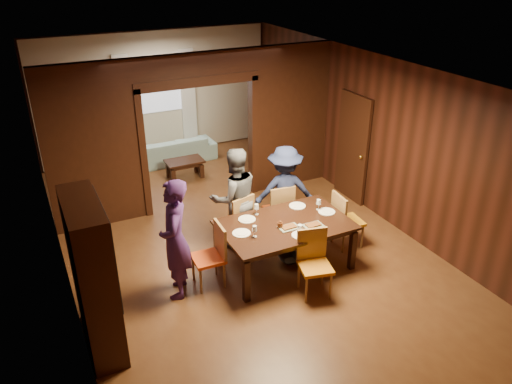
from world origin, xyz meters
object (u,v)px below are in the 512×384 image
coffee_table (185,169)px  hutch (93,277)px  chair_left (208,256)px  dining_table (284,245)px  person_purple (175,240)px  chair_far_r (278,209)px  person_navy (285,191)px  sofa (173,150)px  chair_near (315,265)px  person_grey (235,198)px  chair_far_l (236,220)px  chair_right (348,220)px

coffee_table → hutch: size_ratio=0.40×
hutch → chair_left: bearing=18.0°
dining_table → hutch: 2.99m
person_purple → chair_far_r: person_purple is taller
chair_far_r → hutch: (-3.27, -1.38, 0.52)m
person_purple → coffee_table: person_purple is taller
person_navy → sofa: size_ratio=0.83×
person_navy → chair_near: 1.79m
sofa → chair_far_r: chair_far_r is taller
person_grey → person_navy: bearing=-179.2°
person_purple → person_grey: (1.28, 0.85, -0.03)m
chair_far_r → person_navy: bearing=179.1°
coffee_table → chair_left: 3.94m
person_navy → hutch: hutch is taller
coffee_table → chair_far_l: size_ratio=0.82×
person_purple → coffee_table: size_ratio=2.24×
chair_left → chair_near: (1.29, -0.88, 0.00)m
person_grey → sofa: person_grey is taller
hutch → chair_right: bearing=7.2°
person_purple → person_grey: 1.53m
person_purple → dining_table: bearing=108.1°
chair_left → chair_far_r: 1.82m
person_grey → coffee_table: person_grey is taller
person_purple → chair_near: size_ratio=1.84×
person_grey → hutch: 2.84m
coffee_table → chair_left: size_ratio=0.82×
dining_table → chair_far_l: bearing=116.0°
chair_far_l → person_purple: bearing=16.8°
chair_far_r → hutch: 3.58m
person_navy → chair_far_r: person_navy is taller
coffee_table → chair_right: 4.13m
chair_far_l → person_grey: bearing=-114.1°
person_grey → chair_far_l: size_ratio=1.78×
chair_left → chair_right: size_ratio=1.00×
person_purple → dining_table: size_ratio=0.91×
coffee_table → chair_near: size_ratio=0.82×
person_navy → chair_far_r: (-0.11, 0.01, -0.32)m
sofa → dining_table: bearing=91.7°
person_navy → dining_table: person_navy is taller
coffee_table → chair_left: bearing=-103.8°
person_purple → chair_left: size_ratio=1.84×
person_navy → sofa: (-0.74, 3.99, -0.52)m
chair_far_l → coffee_table: bearing=-107.8°
hutch → person_navy: bearing=21.9°
person_purple → dining_table: 1.78m
coffee_table → chair_far_r: size_ratio=0.82×
coffee_table → chair_right: chair_right is taller
person_navy → coffee_table: (-0.79, 2.99, -0.60)m
chair_right → chair_far_r: (-0.86, 0.85, 0.00)m
chair_left → hutch: (-1.65, -0.53, 0.52)m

